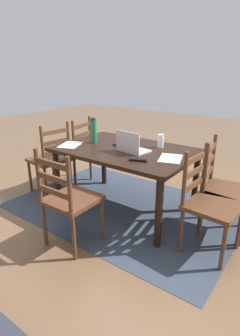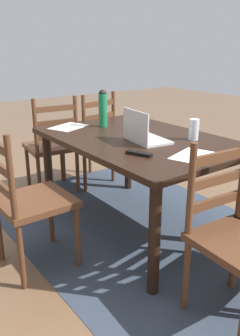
# 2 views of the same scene
# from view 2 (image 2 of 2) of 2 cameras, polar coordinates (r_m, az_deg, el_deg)

# --- Properties ---
(ground_plane) EXTENTS (14.00, 14.00, 0.00)m
(ground_plane) POSITION_cam_2_polar(r_m,az_deg,el_deg) (2.89, 2.76, -9.34)
(ground_plane) COLOR brown
(area_rug) EXTENTS (2.58, 1.77, 0.01)m
(area_rug) POSITION_cam_2_polar(r_m,az_deg,el_deg) (2.89, 2.76, -9.29)
(area_rug) COLOR #333D4C
(area_rug) RESTS_ON ground
(dining_table) EXTENTS (1.51, 1.02, 0.74)m
(dining_table) POSITION_cam_2_polar(r_m,az_deg,el_deg) (2.64, 2.99, 3.16)
(dining_table) COLOR black
(dining_table) RESTS_ON ground
(chair_right_far) EXTENTS (0.49, 0.49, 0.95)m
(chair_right_far) POSITION_cam_2_polar(r_m,az_deg,el_deg) (3.44, -10.91, 3.42)
(chair_right_far) COLOR #56331E
(chair_right_far) RESTS_ON ground
(chair_left_far) EXTENTS (0.47, 0.47, 0.95)m
(chair_left_far) POSITION_cam_2_polar(r_m,az_deg,el_deg) (1.92, 18.40, -10.57)
(chair_left_far) COLOR #56331E
(chair_left_far) RESTS_ON ground
(chair_far_head) EXTENTS (0.45, 0.45, 0.95)m
(chair_far_head) POSITION_cam_2_polar(r_m,az_deg,el_deg) (2.29, -14.54, -5.18)
(chair_far_head) COLOR #56331E
(chair_far_head) RESTS_ON ground
(chair_right_near) EXTENTS (0.50, 0.50, 0.95)m
(chair_right_near) POSITION_cam_2_polar(r_m,az_deg,el_deg) (3.63, -4.97, 4.54)
(chair_right_near) COLOR #56331E
(chair_right_near) RESTS_ON ground
(laptop) EXTENTS (0.35, 0.26, 0.23)m
(laptop) POSITION_cam_2_polar(r_m,az_deg,el_deg) (2.48, 3.68, 5.53)
(laptop) COLOR silver
(laptop) RESTS_ON dining_table
(water_bottle) EXTENTS (0.07, 0.07, 0.30)m
(water_bottle) POSITION_cam_2_polar(r_m,az_deg,el_deg) (2.93, -2.78, 9.68)
(water_bottle) COLOR #197247
(water_bottle) RESTS_ON dining_table
(drinking_glass) EXTENTS (0.07, 0.07, 0.15)m
(drinking_glass) POSITION_cam_2_polar(r_m,az_deg,el_deg) (2.58, 11.82, 6.09)
(drinking_glass) COLOR silver
(drinking_glass) RESTS_ON dining_table
(computer_mouse) EXTENTS (0.09, 0.11, 0.03)m
(computer_mouse) POSITION_cam_2_polar(r_m,az_deg,el_deg) (2.78, 1.73, 6.22)
(computer_mouse) COLOR black
(computer_mouse) RESTS_ON dining_table
(tv_remote) EXTENTS (0.17, 0.10, 0.02)m
(tv_remote) POSITION_cam_2_polar(r_m,az_deg,el_deg) (2.19, 3.08, 2.34)
(tv_remote) COLOR black
(tv_remote) RESTS_ON dining_table
(paper_stack_left) EXTENTS (0.30, 0.35, 0.00)m
(paper_stack_left) POSITION_cam_2_polar(r_m,az_deg,el_deg) (2.97, -8.30, 6.58)
(paper_stack_left) COLOR white
(paper_stack_left) RESTS_ON dining_table
(paper_stack_right) EXTENTS (0.29, 0.35, 0.00)m
(paper_stack_right) POSITION_cam_2_polar(r_m,az_deg,el_deg) (2.21, 11.81, 1.94)
(paper_stack_right) COLOR white
(paper_stack_right) RESTS_ON dining_table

